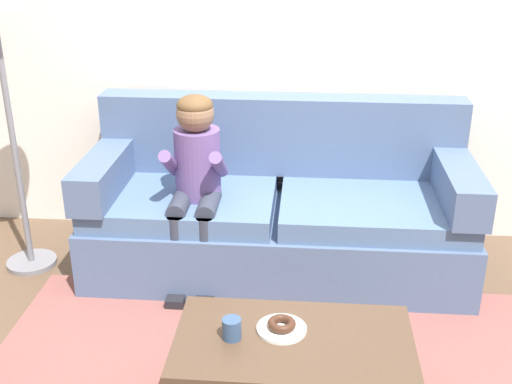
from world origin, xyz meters
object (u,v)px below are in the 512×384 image
at_px(couch, 278,212).
at_px(coffee_table, 293,348).
at_px(mug, 232,329).
at_px(toy_controller, 364,337).
at_px(person_child, 195,173).
at_px(donut, 282,324).

relative_size(couch, coffee_table, 2.26).
height_order(mug, toy_controller, mug).
xyz_separation_m(coffee_table, person_child, (-0.59, 1.12, 0.31)).
distance_m(coffee_table, donut, 0.11).
distance_m(donut, toy_controller, 0.76).
bearing_deg(mug, couch, 84.90).
height_order(couch, donut, couch).
xyz_separation_m(couch, toy_controller, (0.48, -0.77, -0.33)).
height_order(person_child, toy_controller, person_child).
height_order(couch, coffee_table, couch).
height_order(coffee_table, toy_controller, coffee_table).
relative_size(coffee_table, toy_controller, 4.35).
relative_size(donut, mug, 1.33).
distance_m(coffee_table, toy_controller, 0.74).
xyz_separation_m(person_child, donut, (0.54, -1.06, -0.24)).
bearing_deg(toy_controller, person_child, 146.81).
bearing_deg(mug, person_child, 106.50).
height_order(couch, person_child, person_child).
bearing_deg(toy_controller, donut, -130.81).
xyz_separation_m(coffee_table, donut, (-0.05, 0.06, 0.07)).
bearing_deg(person_child, couch, 25.02).
xyz_separation_m(donut, toy_controller, (0.40, 0.51, -0.41)).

